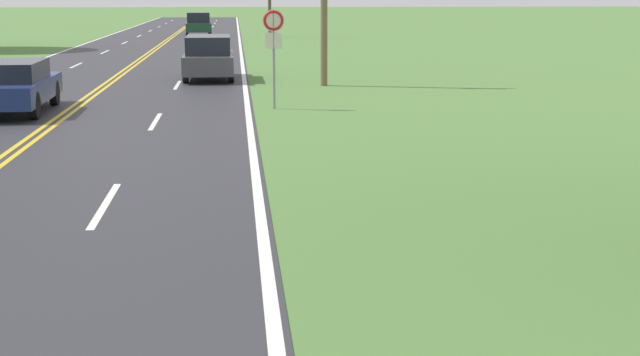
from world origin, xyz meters
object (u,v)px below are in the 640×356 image
Objects in this scene: car_dark_grey_hatchback_mid_far at (209,57)px; car_dark_green_suv_receding at (198,23)px; traffic_sign at (274,34)px; car_dark_blue_sedan_mid_near at (12,85)px.

car_dark_grey_hatchback_mid_far is 1.01× the size of car_dark_green_suv_receding.
traffic_sign is at bearing 12.79° from car_dark_grey_hatchback_mid_far.
car_dark_grey_hatchback_mid_far reaches higher than car_dark_blue_sedan_mid_near.
traffic_sign reaches higher than car_dark_green_suv_receding.
car_dark_grey_hatchback_mid_far is at bearing -30.97° from car_dark_blue_sedan_mid_near.
car_dark_grey_hatchback_mid_far is 34.44m from car_dark_green_suv_receding.
traffic_sign is 43.31m from car_dark_green_suv_receding.
car_dark_green_suv_receding is at bearing -177.53° from car_dark_grey_hatchback_mid_far.
car_dark_grey_hatchback_mid_far is at bearing 0.14° from car_dark_green_suv_receding.
car_dark_blue_sedan_mid_near is 10.20m from car_dark_grey_hatchback_mid_far.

